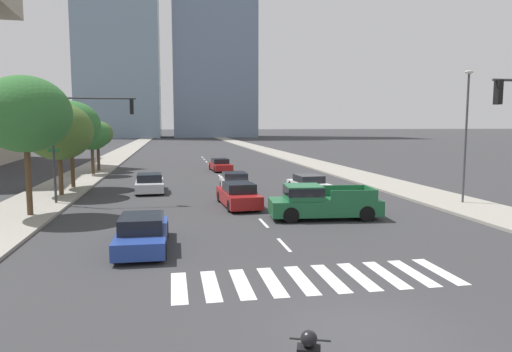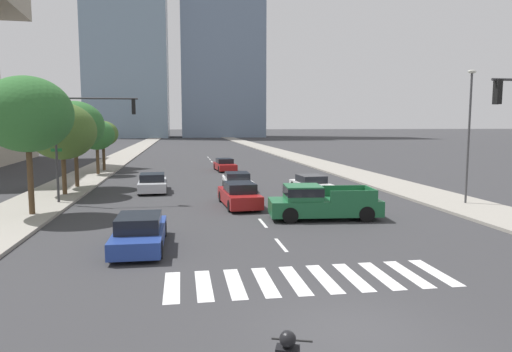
{
  "view_description": "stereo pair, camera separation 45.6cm",
  "coord_description": "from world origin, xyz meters",
  "px_view_note": "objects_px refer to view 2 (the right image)",
  "views": [
    {
      "loc": [
        -4.18,
        -9.24,
        4.62
      ],
      "look_at": [
        0.0,
        13.63,
        2.0
      ],
      "focal_mm": 32.44,
      "sensor_mm": 36.0,
      "label": 1
    },
    {
      "loc": [
        -3.73,
        -9.32,
        4.62
      ],
      "look_at": [
        0.0,
        13.63,
        2.0
      ],
      "focal_mm": 32.44,
      "sensor_mm": 36.0,
      "label": 2
    }
  ],
  "objects_px": {
    "street_tree_third": "(75,126)",
    "sedan_red_1": "(225,165)",
    "street_lamp_east": "(469,127)",
    "street_tree_nearest": "(27,114)",
    "street_tree_fifth": "(103,134)",
    "sedan_white_5": "(238,183)",
    "sedan_white_3": "(312,185)",
    "street_tree_second": "(62,131)",
    "traffic_signal_far": "(86,126)",
    "pickup_truck": "(319,203)",
    "sedan_red_0": "(239,195)",
    "sedan_silver_2": "(153,183)",
    "street_tree_fourth": "(97,135)",
    "sedan_blue_4": "(140,232)"
  },
  "relations": [
    {
      "from": "street_tree_third",
      "to": "sedan_red_1",
      "type": "bearing_deg",
      "value": 43.4
    },
    {
      "from": "street_lamp_east",
      "to": "street_tree_nearest",
      "type": "bearing_deg",
      "value": 178.77
    },
    {
      "from": "street_tree_fifth",
      "to": "street_lamp_east",
      "type": "bearing_deg",
      "value": -44.2
    },
    {
      "from": "street_lamp_east",
      "to": "sedan_white_5",
      "type": "bearing_deg",
      "value": 147.46
    },
    {
      "from": "sedan_white_3",
      "to": "street_tree_second",
      "type": "bearing_deg",
      "value": -98.77
    },
    {
      "from": "traffic_signal_far",
      "to": "street_tree_nearest",
      "type": "bearing_deg",
      "value": -120.45
    },
    {
      "from": "pickup_truck",
      "to": "street_tree_fifth",
      "type": "bearing_deg",
      "value": -55.78
    },
    {
      "from": "sedan_white_3",
      "to": "street_tree_second",
      "type": "distance_m",
      "value": 16.51
    },
    {
      "from": "sedan_white_5",
      "to": "street_tree_nearest",
      "type": "relative_size",
      "value": 0.66
    },
    {
      "from": "sedan_red_0",
      "to": "street_tree_nearest",
      "type": "distance_m",
      "value": 11.57
    },
    {
      "from": "sedan_white_3",
      "to": "street_tree_nearest",
      "type": "relative_size",
      "value": 0.66
    },
    {
      "from": "sedan_white_5",
      "to": "traffic_signal_far",
      "type": "height_order",
      "value": "traffic_signal_far"
    },
    {
      "from": "street_tree_nearest",
      "to": "street_tree_fifth",
      "type": "xyz_separation_m",
      "value": [
        0.0,
        22.22,
        -1.41
      ]
    },
    {
      "from": "traffic_signal_far",
      "to": "sedan_silver_2",
      "type": "bearing_deg",
      "value": 52.56
    },
    {
      "from": "street_tree_nearest",
      "to": "street_tree_fourth",
      "type": "bearing_deg",
      "value": 90.0
    },
    {
      "from": "sedan_white_5",
      "to": "street_tree_fifth",
      "type": "distance_m",
      "value": 18.97
    },
    {
      "from": "street_tree_fourth",
      "to": "sedan_white_5",
      "type": "bearing_deg",
      "value": -45.96
    },
    {
      "from": "sedan_silver_2",
      "to": "street_tree_fourth",
      "type": "height_order",
      "value": "street_tree_fourth"
    },
    {
      "from": "sedan_silver_2",
      "to": "street_tree_fifth",
      "type": "xyz_separation_m",
      "value": [
        -5.43,
        14.32,
        3.09
      ]
    },
    {
      "from": "street_tree_second",
      "to": "street_tree_third",
      "type": "bearing_deg",
      "value": 90.0
    },
    {
      "from": "street_lamp_east",
      "to": "street_tree_second",
      "type": "distance_m",
      "value": 24.44
    },
    {
      "from": "sedan_red_0",
      "to": "street_tree_nearest",
      "type": "height_order",
      "value": "street_tree_nearest"
    },
    {
      "from": "sedan_red_1",
      "to": "street_lamp_east",
      "type": "distance_m",
      "value": 25.07
    },
    {
      "from": "sedan_silver_2",
      "to": "sedan_white_3",
      "type": "height_order",
      "value": "sedan_silver_2"
    },
    {
      "from": "street_tree_second",
      "to": "street_tree_third",
      "type": "distance_m",
      "value": 3.64
    },
    {
      "from": "sedan_red_0",
      "to": "street_tree_nearest",
      "type": "xyz_separation_m",
      "value": [
        -10.6,
        -1.31,
        4.46
      ]
    },
    {
      "from": "sedan_silver_2",
      "to": "street_tree_fourth",
      "type": "xyz_separation_m",
      "value": [
        -5.43,
        10.95,
        3.05
      ]
    },
    {
      "from": "pickup_truck",
      "to": "sedan_red_1",
      "type": "bearing_deg",
      "value": -79.51
    },
    {
      "from": "traffic_signal_far",
      "to": "sedan_white_5",
      "type": "bearing_deg",
      "value": 22.24
    },
    {
      "from": "sedan_silver_2",
      "to": "sedan_red_0",
      "type": "bearing_deg",
      "value": -143.91
    },
    {
      "from": "sedan_red_0",
      "to": "traffic_signal_far",
      "type": "xyz_separation_m",
      "value": [
        -8.55,
        2.19,
        3.85
      ]
    },
    {
      "from": "sedan_red_0",
      "to": "sedan_white_5",
      "type": "distance_m",
      "value": 5.97
    },
    {
      "from": "street_tree_second",
      "to": "sedan_red_1",
      "type": "bearing_deg",
      "value": 51.47
    },
    {
      "from": "sedan_white_3",
      "to": "sedan_white_5",
      "type": "height_order",
      "value": "sedan_white_5"
    },
    {
      "from": "sedan_red_0",
      "to": "sedan_silver_2",
      "type": "bearing_deg",
      "value": 34.5
    },
    {
      "from": "street_lamp_east",
      "to": "street_tree_fifth",
      "type": "distance_m",
      "value": 32.61
    },
    {
      "from": "sedan_red_1",
      "to": "street_tree_third",
      "type": "bearing_deg",
      "value": -50.74
    },
    {
      "from": "sedan_blue_4",
      "to": "traffic_signal_far",
      "type": "distance_m",
      "value": 11.69
    },
    {
      "from": "sedan_silver_2",
      "to": "street_tree_second",
      "type": "relative_size",
      "value": 0.76
    },
    {
      "from": "street_tree_fourth",
      "to": "street_tree_fifth",
      "type": "bearing_deg",
      "value": 90.0
    },
    {
      "from": "sedan_silver_2",
      "to": "street_tree_second",
      "type": "height_order",
      "value": "street_tree_second"
    },
    {
      "from": "traffic_signal_far",
      "to": "street_tree_third",
      "type": "distance_m",
      "value": 7.1
    },
    {
      "from": "street_tree_fourth",
      "to": "sedan_red_0",
      "type": "bearing_deg",
      "value": -58.86
    },
    {
      "from": "pickup_truck",
      "to": "street_lamp_east",
      "type": "relative_size",
      "value": 0.74
    },
    {
      "from": "pickup_truck",
      "to": "street_tree_third",
      "type": "height_order",
      "value": "street_tree_third"
    },
    {
      "from": "street_tree_third",
      "to": "street_tree_fifth",
      "type": "height_order",
      "value": "street_tree_third"
    },
    {
      "from": "sedan_blue_4",
      "to": "street_tree_fourth",
      "type": "relative_size",
      "value": 0.98
    },
    {
      "from": "traffic_signal_far",
      "to": "street_lamp_east",
      "type": "relative_size",
      "value": 0.85
    },
    {
      "from": "sedan_silver_2",
      "to": "street_tree_nearest",
      "type": "distance_m",
      "value": 10.6
    },
    {
      "from": "sedan_red_0",
      "to": "sedan_white_3",
      "type": "height_order",
      "value": "sedan_red_0"
    }
  ]
}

